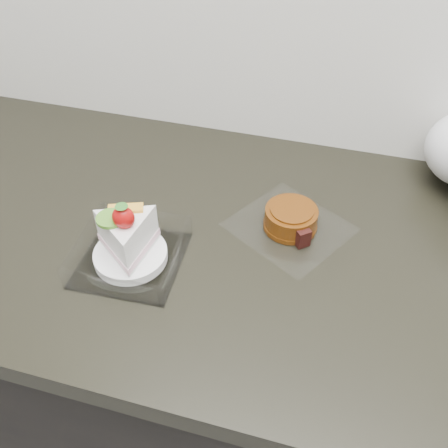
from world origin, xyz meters
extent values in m
cube|color=black|center=(0.00, 1.69, 0.43)|extent=(2.00, 0.60, 0.86)
cube|color=black|center=(0.00, 1.69, 0.88)|extent=(2.04, 0.64, 0.04)
cube|color=white|center=(-0.31, 1.59, 0.90)|extent=(0.17, 0.17, 0.00)
cylinder|color=white|center=(-0.31, 1.59, 0.91)|extent=(0.12, 0.12, 0.02)
ellipsoid|color=red|center=(-0.30, 1.58, 1.00)|extent=(0.03, 0.03, 0.04)
cone|color=#2D7223|center=(-0.30, 1.58, 1.02)|extent=(0.02, 0.02, 0.01)
cylinder|color=#57A22F|center=(-0.33, 1.59, 0.99)|extent=(0.04, 0.04, 0.01)
cube|color=gold|center=(-0.31, 1.61, 0.99)|extent=(0.06, 0.04, 0.01)
cube|color=white|center=(-0.08, 1.74, 0.90)|extent=(0.24, 0.23, 0.00)
cylinder|color=#69340C|center=(-0.08, 1.74, 0.92)|extent=(0.11, 0.11, 0.04)
cylinder|color=#69340C|center=(-0.08, 1.74, 0.91)|extent=(0.12, 0.12, 0.01)
cylinder|color=#69340C|center=(-0.08, 1.74, 0.94)|extent=(0.09, 0.09, 0.00)
cube|color=black|center=(-0.05, 1.70, 0.92)|extent=(0.03, 0.03, 0.03)
camera|label=1|loc=(-0.02, 1.11, 1.49)|focal=40.00mm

